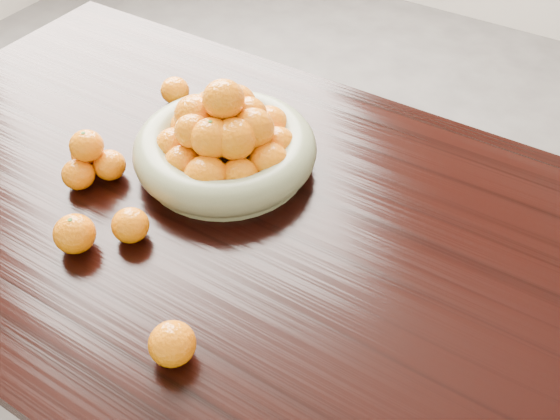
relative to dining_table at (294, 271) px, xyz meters
The scene contains 7 objects.
dining_table is the anchor object (origin of this frame).
fruit_bowl 0.29m from the dining_table, 155.16° to the left, with size 0.37×0.37×0.20m.
orange_pyramid 0.46m from the dining_table, behind, with size 0.13×0.12×0.11m.
loose_orange_0 0.41m from the dining_table, 145.07° to the right, with size 0.07×0.07×0.07m, color orange.
loose_orange_1 0.32m from the dining_table, 148.80° to the right, with size 0.07×0.07×0.06m, color orange.
loose_orange_2 0.33m from the dining_table, 95.46° to the right, with size 0.07×0.07×0.07m, color orange.
loose_orange_3 0.53m from the dining_table, 153.54° to the left, with size 0.07×0.07×0.06m, color orange.
Camera 1 is at (0.39, -0.67, 1.58)m, focal length 40.00 mm.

